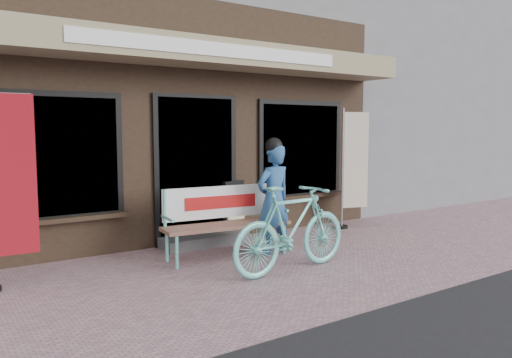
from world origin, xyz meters
TOP-DOWN VIEW (x-y plane):
  - ground at (0.00, 0.00)m, footprint 70.00×70.00m
  - storefront at (0.00, 4.96)m, footprint 7.00×6.77m
  - neighbor_right_near at (8.50, 5.50)m, footprint 10.00×7.00m
  - bench at (-0.08, 1.03)m, footprint 1.76×0.61m
  - person at (0.56, 0.79)m, footprint 0.58×0.41m
  - bicycle at (0.22, -0.04)m, footprint 1.77×0.62m
  - nobori_red at (-2.66, 1.12)m, footprint 0.63×0.24m
  - nobori_cream at (2.74, 1.47)m, footprint 0.61×0.29m
  - menu_stand at (0.66, 1.98)m, footprint 0.45×0.20m

SIDE VIEW (x-z plane):
  - ground at x=0.00m, z-range 0.00..0.00m
  - menu_stand at x=0.66m, z-range 0.01..0.90m
  - bicycle at x=0.22m, z-range 0.00..1.04m
  - bench at x=-0.08m, z-range 0.08..1.01m
  - person at x=0.56m, z-range -0.01..1.57m
  - nobori_cream at x=2.74m, z-range 0.03..2.08m
  - nobori_red at x=-2.66m, z-range 0.03..2.17m
  - neighbor_right_near at x=8.50m, z-range 0.00..5.60m
  - storefront at x=0.00m, z-range -0.01..5.99m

